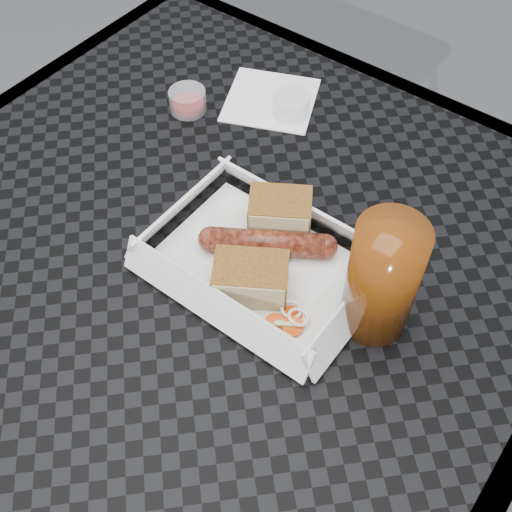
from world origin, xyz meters
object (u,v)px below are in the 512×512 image
Objects in this scene: patio_table at (211,278)px; drink_glass at (382,279)px; bratwurst at (267,243)px; food_tray at (261,266)px.

drink_glass is at bearing 6.28° from patio_table.
patio_table is 5.85× the size of bratwurst.
bratwurst is (0.07, 0.03, 0.09)m from patio_table.
bratwurst is 0.96× the size of drink_glass.
food_tray is 0.03m from bratwurst.
food_tray reaches higher than patio_table.
food_tray is at bearing -173.19° from drink_glass.
bratwurst is at bearing 178.57° from drink_glass.
food_tray is (0.07, 0.01, 0.08)m from patio_table.
bratwurst is (-0.01, 0.02, 0.02)m from food_tray.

